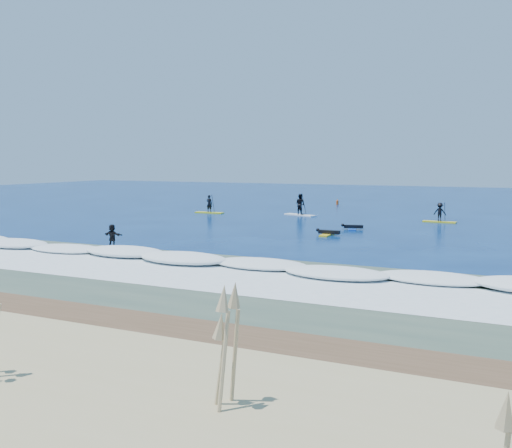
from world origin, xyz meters
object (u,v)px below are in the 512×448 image
at_px(sup_paddler_left, 209,207).
at_px(wave_surfer, 112,238).
at_px(sup_paddler_right, 440,214).
at_px(prone_paddler_far, 352,227).
at_px(sup_paddler_center, 300,206).
at_px(prone_paddler_near, 328,233).
at_px(marker_buoy, 337,202).

bearing_deg(sup_paddler_left, wave_surfer, -75.76).
height_order(sup_paddler_right, prone_paddler_far, sup_paddler_right).
height_order(sup_paddler_left, sup_paddler_center, sup_paddler_center).
bearing_deg(prone_paddler_near, sup_paddler_center, 29.42).
distance_m(sup_paddler_left, sup_paddler_center, 8.93).
bearing_deg(sup_paddler_left, marker_buoy, 59.57).
bearing_deg(sup_paddler_right, sup_paddler_left, -173.61).
height_order(sup_paddler_right, prone_paddler_near, sup_paddler_right).
height_order(sup_paddler_right, wave_surfer, sup_paddler_right).
xyz_separation_m(sup_paddler_right, wave_surfer, (-14.69, -23.40, 0.07)).
height_order(sup_paddler_left, prone_paddler_far, sup_paddler_left).
height_order(sup_paddler_left, prone_paddler_near, sup_paddler_left).
xyz_separation_m(sup_paddler_left, prone_paddler_far, (16.04, -6.86, -0.48)).
xyz_separation_m(prone_paddler_far, wave_surfer, (-9.44, -15.74, 0.65)).
relative_size(sup_paddler_center, prone_paddler_near, 1.58).
relative_size(prone_paddler_far, marker_buoy, 3.15).
xyz_separation_m(sup_paddler_left, sup_paddler_center, (8.80, 1.47, 0.24)).
bearing_deg(sup_paddler_right, marker_buoy, 136.49).
distance_m(sup_paddler_left, sup_paddler_right, 21.31).
xyz_separation_m(sup_paddler_left, prone_paddler_near, (15.41, -10.72, -0.48)).
distance_m(prone_paddler_near, marker_buoy, 26.90).
relative_size(sup_paddler_left, marker_buoy, 4.32).
bearing_deg(prone_paddler_far, sup_paddler_left, 51.85).
bearing_deg(wave_surfer, sup_paddler_right, 58.61).
bearing_deg(prone_paddler_near, sup_paddler_right, -26.06).
bearing_deg(sup_paddler_left, prone_paddler_far, -25.18).
xyz_separation_m(sup_paddler_left, marker_buoy, (8.21, 15.20, -0.34)).
bearing_deg(wave_surfer, sup_paddler_left, 107.02).
bearing_deg(sup_paddler_right, prone_paddler_near, -112.82).
bearing_deg(prone_paddler_far, prone_paddler_near, 155.61).
bearing_deg(sup_paddler_center, wave_surfer, -74.02).
xyz_separation_m(prone_paddler_near, marker_buoy, (-7.19, 25.92, 0.14)).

